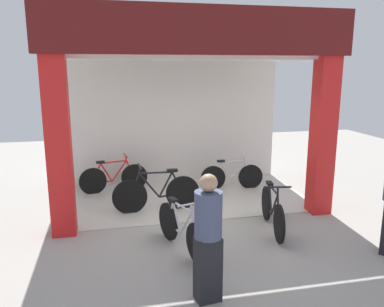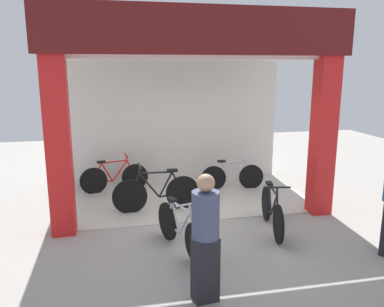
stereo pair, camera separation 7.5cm
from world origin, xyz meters
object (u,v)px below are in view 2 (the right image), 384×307
Objects in this scene: bicycle_inside_1 at (232,176)px; bicycle_parked_1 at (272,211)px; pedestrian_2 at (205,237)px; bicycle_inside_0 at (157,193)px; bicycle_inside_2 at (114,177)px; bicycle_parked_0 at (180,230)px.

bicycle_inside_1 is 0.91× the size of bicycle_parked_1.
bicycle_parked_1 is at bearing 47.69° from pedestrian_2.
pedestrian_2 reaches higher than bicycle_parked_1.
bicycle_inside_0 is 2.29m from bicycle_parked_1.
bicycle_inside_1 is at bearing -8.24° from bicycle_inside_2.
pedestrian_2 is (-1.64, -1.80, 0.47)m from bicycle_parked_1.
pedestrian_2 reaches higher than bicycle_inside_2.
bicycle_inside_0 is 1.13× the size of bicycle_parked_0.
bicycle_inside_1 is 0.95× the size of bicycle_parked_0.
pedestrian_2 is (0.21, -3.15, 0.44)m from bicycle_inside_0.
bicycle_parked_0 is 0.96× the size of pedestrian_2.
bicycle_inside_2 is at bearing 106.55° from bicycle_parked_0.
bicycle_parked_0 is (0.96, -3.22, 0.01)m from bicycle_inside_2.
pedestrian_2 reaches higher than bicycle_inside_1.
bicycle_parked_1 is 1.00× the size of pedestrian_2.
bicycle_inside_0 is at bearing -60.52° from bicycle_inside_2.
bicycle_parked_0 is 1.76m from bicycle_parked_1.
bicycle_parked_1 is at bearing -46.20° from bicycle_inside_2.
bicycle_parked_0 is at bearing -165.22° from bicycle_parked_1.
bicycle_inside_1 is 0.92× the size of pedestrian_2.
bicycle_parked_0 reaches higher than bicycle_inside_2.
bicycle_parked_1 is (-0.04, -2.38, 0.03)m from bicycle_inside_1.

